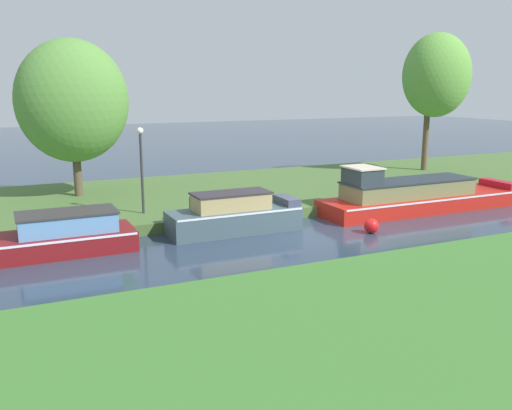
{
  "coord_description": "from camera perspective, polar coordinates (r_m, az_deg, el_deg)",
  "views": [
    {
      "loc": [
        -9.95,
        -16.13,
        5.04
      ],
      "look_at": [
        -1.88,
        1.2,
        0.9
      ],
      "focal_mm": 38.5,
      "sensor_mm": 36.0,
      "label": 1
    }
  ],
  "objects": [
    {
      "name": "red_narrowboat",
      "position": [
        23.59,
        16.33,
        0.89
      ],
      "size": [
        9.19,
        2.16,
        2.0
      ],
      "color": "red",
      "rests_on": "ground_plane"
    },
    {
      "name": "mooring_post_far",
      "position": [
        20.19,
        -6.77,
        -0.14
      ],
      "size": [
        0.13,
        0.13,
        0.69
      ],
      "primitive_type": "cylinder",
      "color": "#464123",
      "rests_on": "riverbank_far"
    },
    {
      "name": "riverbank_far",
      "position": [
        25.64,
        -1.67,
        1.33
      ],
      "size": [
        72.0,
        10.0,
        0.4
      ],
      "primitive_type": "cube",
      "color": "#496B34",
      "rests_on": "ground_plane"
    },
    {
      "name": "maroon_cruiser",
      "position": [
        17.96,
        -19.77,
        -3.07
      ],
      "size": [
        4.73,
        1.9,
        1.28
      ],
      "color": "maroon",
      "rests_on": "ground_plane"
    },
    {
      "name": "willow_tree_centre",
      "position": [
        31.93,
        18.27,
        12.65
      ],
      "size": [
        3.87,
        3.28,
        7.47
      ],
      "color": "brown",
      "rests_on": "riverbank_far"
    },
    {
      "name": "willow_tree_left",
      "position": [
        24.53,
        -18.51,
        10.19
      ],
      "size": [
        4.63,
        3.74,
        6.6
      ],
      "color": "brown",
      "rests_on": "riverbank_far"
    },
    {
      "name": "ground_plane",
      "position": [
        19.61,
        6.48,
        -2.75
      ],
      "size": [
        120.0,
        120.0,
        0.0
      ],
      "primitive_type": "plane",
      "color": "#29384C"
    },
    {
      "name": "mooring_post_near",
      "position": [
        24.04,
        12.29,
        1.46
      ],
      "size": [
        0.13,
        0.13,
        0.54
      ],
      "primitive_type": "cylinder",
      "color": "#4B362B",
      "rests_on": "riverbank_far"
    },
    {
      "name": "lamp_post",
      "position": [
        20.6,
        -11.83,
        4.55
      ],
      "size": [
        0.24,
        0.24,
        3.19
      ],
      "color": "#333338",
      "rests_on": "riverbank_far"
    },
    {
      "name": "slate_barge",
      "position": [
        19.3,
        -2.23,
        -1.06
      ],
      "size": [
        4.69,
        1.54,
        1.44
      ],
      "color": "#3F545C",
      "rests_on": "ground_plane"
    },
    {
      "name": "channel_buoy",
      "position": [
        19.64,
        11.9,
        -2.13
      ],
      "size": [
        0.53,
        0.53,
        0.53
      ],
      "primitive_type": "sphere",
      "color": "red",
      "rests_on": "ground_plane"
    }
  ]
}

